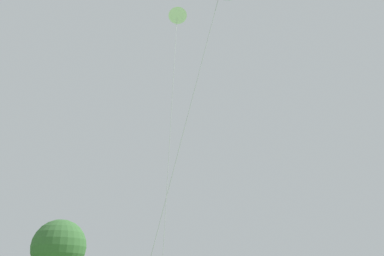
% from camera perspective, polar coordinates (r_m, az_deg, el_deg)
% --- Properties ---
extents(small_kite_box_yellow, '(2.31, 2.69, 14.16)m').
position_cam_1_polar(small_kite_box_yellow, '(19.25, -2.15, 16.42)').
color(small_kite_box_yellow, white).
rests_on(small_kite_box_yellow, ground).
extents(tree_oak_right, '(7.70, 7.70, 10.73)m').
position_cam_1_polar(tree_oak_right, '(61.63, -18.77, -16.06)').
color(tree_oak_right, '#513823').
rests_on(tree_oak_right, ground).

